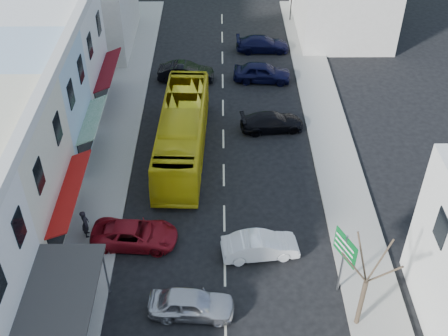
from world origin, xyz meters
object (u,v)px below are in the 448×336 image
pedestrian_left (85,224)px  car_white (260,246)px  street_tree (366,282)px  bus (182,134)px  car_silver (191,304)px  car_red (135,234)px  direction_sign (342,264)px

pedestrian_left → car_white: bearing=-108.2°
car_white → street_tree: size_ratio=0.70×
car_white → street_tree: (4.44, -4.56, 2.46)m
bus → car_white: bearing=-61.3°
car_silver → pedestrian_left: 8.09m
car_white → pedestrian_left: pedestrian_left is taller
bus → pedestrian_left: bearing=-120.3°
car_white → street_tree: 6.82m
car_red → street_tree: bearing=-112.2°
car_silver → direction_sign: 7.69m
pedestrian_left → street_tree: 15.51m
bus → car_silver: 13.27m
direction_sign → car_white: bearing=124.1°
bus → street_tree: street_tree is taller
car_red → pedestrian_left: size_ratio=2.71×
direction_sign → car_silver: bearing=167.1°
car_white → pedestrian_left: bearing=74.6°
car_silver → direction_sign: bearing=-75.6°
direction_sign → street_tree: 2.49m
direction_sign → street_tree: (0.57, -2.11, 1.19)m
car_white → street_tree: bearing=-142.7°
bus → street_tree: size_ratio=1.84×
car_red → street_tree: street_tree is taller
car_white → car_red: size_ratio=0.96×
car_silver → pedestrian_left: bearing=52.9°
car_silver → street_tree: bearing=-91.3°
street_tree → bus: bearing=123.2°
car_silver → direction_sign: direction_sign is taller
car_white → direction_sign: direction_sign is taller
direction_sign → bus: bearing=102.3°
car_silver → pedestrian_left: (-6.12, 5.29, 0.30)m
bus → direction_sign: bearing=-51.9°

